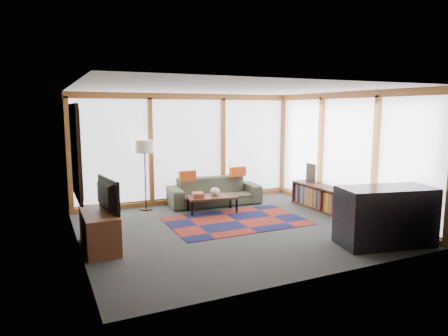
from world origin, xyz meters
name	(u,v)px	position (x,y,z in m)	size (l,w,h in m)	color
ground	(233,228)	(0.00, 0.00, 0.00)	(5.50, 5.50, 0.00)	#2D2D2B
room_envelope	(243,144)	(0.49, 0.56, 1.54)	(5.52, 5.02, 2.62)	#3C2F2A
rug	(237,221)	(0.28, 0.39, 0.01)	(2.71, 1.74, 0.01)	maroon
sofa	(214,191)	(0.46, 1.93, 0.31)	(2.15, 0.84, 0.63)	#3C3E2D
pillow_left	(188,175)	(-0.20, 1.94, 0.73)	(0.39, 0.12, 0.21)	#C34413
pillow_right	(238,172)	(1.09, 1.94, 0.74)	(0.41, 0.12, 0.23)	#C34413
floor_lamp	(145,175)	(-1.15, 2.08, 0.78)	(0.39, 0.39, 1.56)	#2D2117
coffee_table	(212,204)	(0.11, 1.27, 0.18)	(1.07, 0.53, 0.36)	#341A12
book_stack	(198,195)	(-0.20, 1.30, 0.41)	(0.23, 0.29, 0.10)	brown
vase	(215,191)	(0.20, 1.30, 0.45)	(0.21, 0.21, 0.18)	beige
bookshelf	(327,200)	(2.43, 0.23, 0.27)	(0.39, 2.15, 0.54)	#341A12
bowl_a	(346,190)	(2.45, -0.33, 0.59)	(0.19, 0.19, 0.10)	black
bowl_b	(336,188)	(2.46, 0.00, 0.57)	(0.14, 0.14, 0.07)	black
shelf_picture	(311,173)	(2.49, 0.93, 0.76)	(0.04, 0.33, 0.44)	black
tv_console	(99,230)	(-2.45, -0.09, 0.30)	(0.50, 1.21, 0.60)	brown
television	(103,195)	(-2.37, -0.10, 0.88)	(0.94, 0.12, 0.54)	black
bar_counter	(385,216)	(1.87, -1.89, 0.48)	(1.53, 0.71, 0.97)	black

